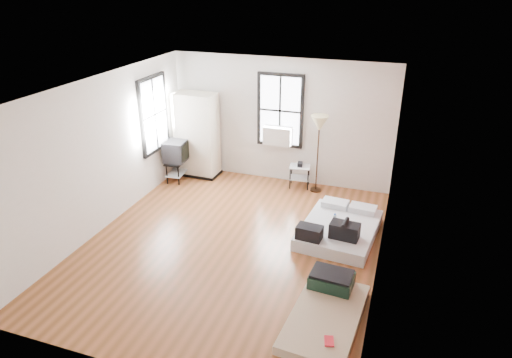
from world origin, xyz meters
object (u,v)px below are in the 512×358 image
at_px(wardrobe, 197,135).
at_px(floor_lamp, 319,127).
at_px(mattress_bare, 327,308).
at_px(mattress_main, 339,229).
at_px(tv_stand, 176,152).
at_px(side_table, 300,171).

bearing_deg(wardrobe, floor_lamp, 1.37).
distance_m(mattress_bare, wardrobe, 5.56).
bearing_deg(mattress_main, floor_lamp, 119.70).
bearing_deg(mattress_main, tv_stand, 167.08).
bearing_deg(wardrobe, side_table, 3.01).
relative_size(mattress_main, wardrobe, 0.93).
distance_m(side_table, floor_lamp, 1.15).
relative_size(mattress_main, side_table, 3.09).
xyz_separation_m(mattress_main, tv_stand, (-3.96, 1.29, 0.53)).
xyz_separation_m(floor_lamp, tv_stand, (-3.16, -0.46, -0.79)).
height_order(mattress_main, wardrobe, wardrobe).
distance_m(mattress_main, wardrobe, 4.13).
height_order(wardrobe, floor_lamp, wardrobe).
relative_size(wardrobe, floor_lamp, 1.15).
distance_m(wardrobe, side_table, 2.52).
xyz_separation_m(mattress_bare, side_table, (-1.39, 3.99, 0.28)).
bearing_deg(mattress_bare, wardrobe, 138.84).
relative_size(side_table, floor_lamp, 0.35).
bearing_deg(floor_lamp, mattress_bare, -75.73).
height_order(mattress_main, mattress_bare, mattress_main).
relative_size(wardrobe, tv_stand, 2.07).
bearing_deg(wardrobe, tv_stand, -122.69).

